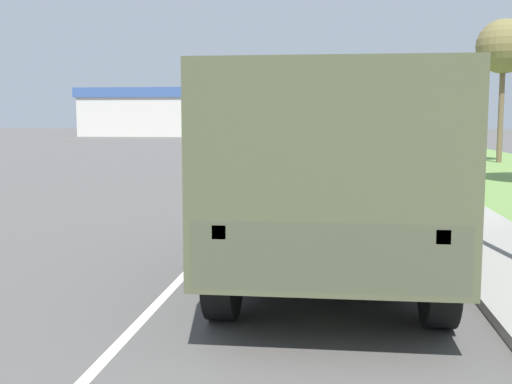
{
  "coord_description": "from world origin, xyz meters",
  "views": [
    {
      "loc": [
        1.96,
        0.17,
        2.1
      ],
      "look_at": [
        0.77,
        10.06,
        0.95
      ],
      "focal_mm": 45.0,
      "sensor_mm": 36.0,
      "label": 1
    }
  ],
  "objects_px": {
    "car_nearest_ahead": "(314,169)",
    "car_third_ahead": "(280,138)",
    "car_fourth_ahead": "(333,135)",
    "car_second_ahead": "(256,145)",
    "military_truck": "(331,160)"
  },
  "relations": [
    {
      "from": "car_nearest_ahead",
      "to": "car_third_ahead",
      "type": "distance_m",
      "value": 26.44
    },
    {
      "from": "car_nearest_ahead",
      "to": "car_fourth_ahead",
      "type": "relative_size",
      "value": 1.02
    },
    {
      "from": "car_second_ahead",
      "to": "car_nearest_ahead",
      "type": "bearing_deg",
      "value": -76.64
    },
    {
      "from": "car_nearest_ahead",
      "to": "car_second_ahead",
      "type": "height_order",
      "value": "car_second_ahead"
    },
    {
      "from": "military_truck",
      "to": "car_nearest_ahead",
      "type": "distance_m",
      "value": 9.35
    },
    {
      "from": "car_nearest_ahead",
      "to": "car_third_ahead",
      "type": "xyz_separation_m",
      "value": [
        -3.1,
        26.26,
        0.04
      ]
    },
    {
      "from": "military_truck",
      "to": "car_nearest_ahead",
      "type": "bearing_deg",
      "value": 92.97
    },
    {
      "from": "car_third_ahead",
      "to": "car_fourth_ahead",
      "type": "bearing_deg",
      "value": 68.99
    },
    {
      "from": "car_third_ahead",
      "to": "car_second_ahead",
      "type": "bearing_deg",
      "value": -90.84
    },
    {
      "from": "car_nearest_ahead",
      "to": "car_second_ahead",
      "type": "xyz_separation_m",
      "value": [
        -3.28,
        13.82,
        0.07
      ]
    },
    {
      "from": "car_second_ahead",
      "to": "car_fourth_ahead",
      "type": "height_order",
      "value": "car_second_ahead"
    },
    {
      "from": "car_nearest_ahead",
      "to": "car_third_ahead",
      "type": "relative_size",
      "value": 1.0
    },
    {
      "from": "car_third_ahead",
      "to": "car_fourth_ahead",
      "type": "xyz_separation_m",
      "value": [
        3.61,
        9.4,
        -0.01
      ]
    },
    {
      "from": "military_truck",
      "to": "car_third_ahead",
      "type": "distance_m",
      "value": 35.75
    },
    {
      "from": "car_third_ahead",
      "to": "car_fourth_ahead",
      "type": "height_order",
      "value": "car_third_ahead"
    }
  ]
}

